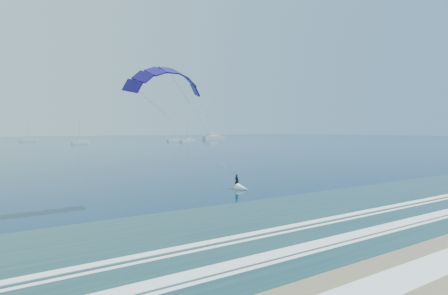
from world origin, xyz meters
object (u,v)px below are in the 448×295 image
sailboat_6 (187,141)px  sailboat_3 (80,142)px  kitesurfer_rig (205,128)px  sailboat_5 (174,140)px  motor_yacht (214,137)px  sailboat_4 (28,140)px

sailboat_6 → sailboat_3: bearing=169.7°
kitesurfer_rig → sailboat_5: kitesurfer_rig is taller
motor_yacht → sailboat_6: sailboat_6 is taller
kitesurfer_rig → motor_yacht: 240.45m
sailboat_5 → sailboat_6: bearing=-97.1°
motor_yacht → sailboat_3: size_ratio=1.54×
motor_yacht → sailboat_3: sailboat_3 is taller
sailboat_3 → sailboat_5: size_ratio=0.95×
sailboat_3 → sailboat_6: bearing=-10.3°
kitesurfer_rig → sailboat_5: 196.77m
sailboat_3 → sailboat_5: bearing=9.8°
kitesurfer_rig → sailboat_3: 168.09m
sailboat_4 → sailboat_5: size_ratio=1.14×
sailboat_4 → sailboat_3: bearing=-78.3°
sailboat_3 → sailboat_5: (57.16, 9.82, 0.00)m
motor_yacht → sailboat_6: bearing=-137.0°
sailboat_5 → motor_yacht: bearing=28.4°
motor_yacht → sailboat_5: size_ratio=1.47×
motor_yacht → sailboat_5: bearing=-151.6°
kitesurfer_rig → sailboat_6: (88.55, 154.56, -6.33)m
sailboat_3 → sailboat_4: size_ratio=0.84×
sailboat_4 → kitesurfer_rig: bearing=-95.3°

